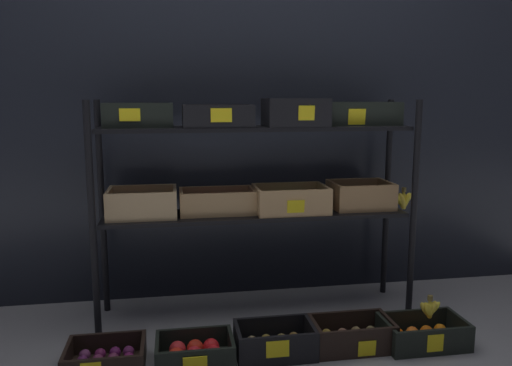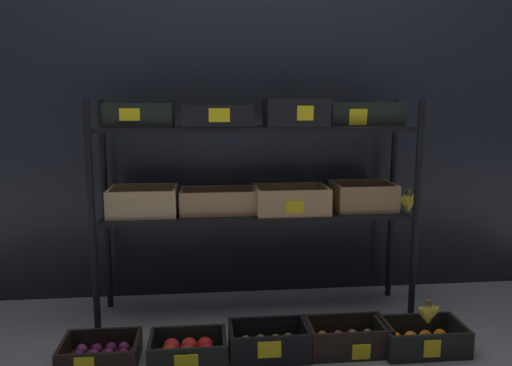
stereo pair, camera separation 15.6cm
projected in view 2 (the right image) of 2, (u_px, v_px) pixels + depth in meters
ground_plane at (256, 312)px, 2.65m from camera, size 10.00×10.00×0.00m
storefront_wall at (249, 119)px, 2.84m from camera, size 3.96×0.12×2.01m
display_rack at (259, 169)px, 2.53m from camera, size 1.68×0.36×1.12m
crate_ground_plum at (101, 355)px, 2.14m from camera, size 0.33×0.25×0.10m
crate_ground_apple_red at (188, 350)px, 2.16m from camera, size 0.33×0.23×0.11m
crate_ground_kiwi at (269, 344)px, 2.20m from camera, size 0.35×0.22×0.13m
crate_ground_right_kiwi at (347, 340)px, 2.24m from camera, size 0.36×0.22×0.13m
crate_ground_tangerine at (421, 340)px, 2.25m from camera, size 0.37×0.23×0.12m
banana_bunch_loose at (428, 314)px, 2.23m from camera, size 0.12×0.04×0.11m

